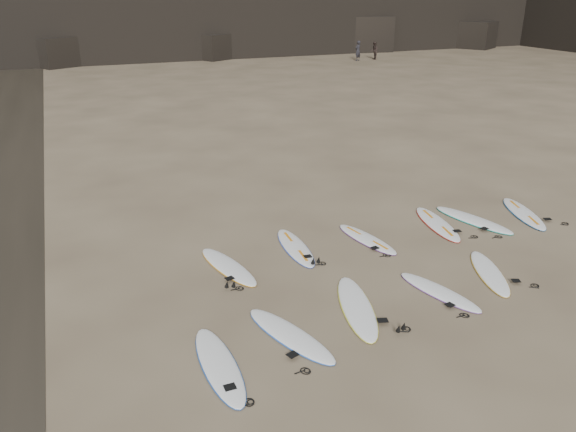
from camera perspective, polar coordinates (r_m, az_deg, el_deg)
name	(u,v)px	position (r m, az deg, el deg)	size (l,w,h in m)	color
ground	(380,302)	(12.92, 9.36, -8.59)	(240.00, 240.00, 0.00)	#897559
surfboard_0	(219,365)	(10.88, -7.00, -14.77)	(0.62, 2.57, 0.09)	white
surfboard_1	(290,335)	(11.59, 0.22, -11.98)	(0.61, 2.54, 0.09)	white
surfboard_2	(357,307)	(12.57, 7.01, -9.14)	(0.65, 2.73, 0.10)	white
surfboard_3	(439,292)	(13.52, 15.12, -7.42)	(0.55, 2.28, 0.08)	white
surfboard_4	(489,272)	(14.74, 19.78, -5.41)	(0.57, 2.39, 0.09)	white
surfboard_5	(228,266)	(14.24, -6.10, -5.09)	(0.60, 2.51, 0.09)	white
surfboard_6	(295,247)	(15.16, 0.76, -3.17)	(0.60, 2.51, 0.09)	white
surfboard_7	(367,239)	(15.80, 8.00, -2.30)	(0.57, 2.37, 0.09)	white
surfboard_8	(437,223)	(17.21, 14.92, -0.74)	(0.64, 2.68, 0.10)	white
surfboard_9	(473,220)	(17.80, 18.30, -0.35)	(0.65, 2.70, 0.10)	white
surfboard_10	(524,213)	(18.86, 22.81, 0.27)	(0.64, 2.68, 0.10)	white
person_a	(358,51)	(55.01, 7.11, 16.32)	(0.66, 0.44, 1.82)	black
person_b	(374,51)	(56.13, 8.75, 16.26)	(0.79, 0.62, 1.63)	black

